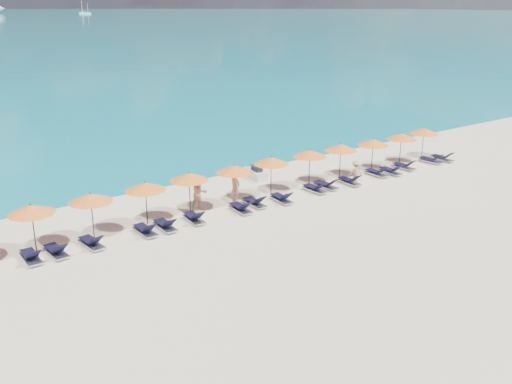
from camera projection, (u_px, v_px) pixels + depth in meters
ground at (292, 231)px, 28.09m from camera, size 1400.00×1400.00×0.00m
sailboat_near at (88, 13)px, 548.78m from camera, size 5.52×1.84×10.12m
sailboat_far at (82, 12)px, 567.90m from camera, size 6.60×2.20×12.10m
jetski at (256, 173)px, 36.50m from camera, size 1.07×2.15×0.73m
beachgoer_a at (235, 188)px, 31.39m from camera, size 0.84×0.73×1.94m
beachgoer_b at (199, 194)px, 30.49m from camera, size 0.94×0.57×1.88m
beachgoer_c at (355, 172)px, 35.33m from camera, size 0.99×0.62×1.42m
umbrella_2 at (31, 209)px, 25.14m from camera, size 2.10×2.10×2.28m
umbrella_3 at (91, 198)px, 26.63m from camera, size 2.10×2.10×2.28m
umbrella_4 at (145, 186)px, 28.28m from camera, size 2.10×2.10×2.28m
umbrella_5 at (189, 177)px, 29.84m from camera, size 2.10×2.10×2.28m
umbrella_6 at (234, 169)px, 31.22m from camera, size 2.10×2.10×2.28m
umbrella_7 at (271, 161)px, 32.86m from camera, size 2.10×2.10×2.28m
umbrella_8 at (310, 153)px, 34.45m from camera, size 2.10×2.10×2.28m
umbrella_9 at (341, 147)px, 35.87m from camera, size 2.10×2.10×2.28m
umbrella_10 at (373, 142)px, 37.22m from camera, size 2.10×2.10×2.28m
umbrella_11 at (402, 136)px, 38.84m from camera, size 2.10×2.10×2.28m
umbrella_12 at (424, 131)px, 40.48m from camera, size 2.10×2.10×2.28m
lounger_3 at (31, 256)px, 24.69m from camera, size 0.64×1.71×0.66m
lounger_4 at (56, 251)px, 25.26m from camera, size 0.75×1.74×0.66m
lounger_5 at (91, 242)px, 26.14m from camera, size 0.79×1.75×0.66m
lounger_6 at (145, 230)px, 27.56m from camera, size 0.65×1.71×0.66m
lounger_7 at (165, 225)px, 28.16m from camera, size 0.67×1.72×0.66m
lounger_8 at (194, 218)px, 29.13m from camera, size 0.78×1.75×0.66m
lounger_9 at (241, 208)px, 30.53m from camera, size 0.72×1.73×0.66m
lounger_10 at (255, 202)px, 31.39m from camera, size 0.65×1.71×0.66m
lounger_11 at (282, 198)px, 32.03m from camera, size 0.77×1.75×0.66m
lounger_12 at (315, 188)px, 33.73m from camera, size 0.66×1.71×0.66m
lounger_13 at (326, 185)px, 34.37m from camera, size 0.79×1.76×0.66m
lounger_14 at (349, 181)px, 35.14m from camera, size 0.70×1.73×0.66m
lounger_15 at (377, 172)px, 36.86m from camera, size 0.69×1.72×0.66m
lounger_16 at (391, 171)px, 37.25m from camera, size 0.76×1.74×0.66m
lounger_17 at (404, 166)px, 38.34m from camera, size 0.68×1.72×0.66m
lounger_18 at (431, 160)px, 39.82m from camera, size 0.72×1.73×0.66m
lounger_19 at (442, 158)px, 40.36m from camera, size 0.65×1.71×0.66m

